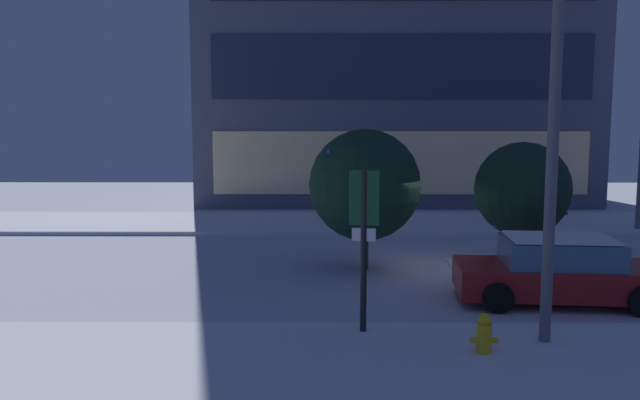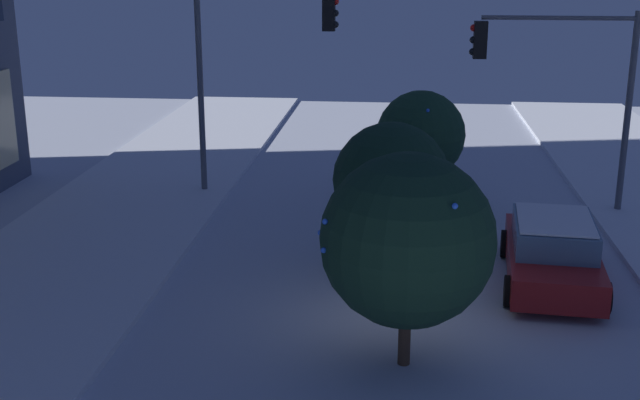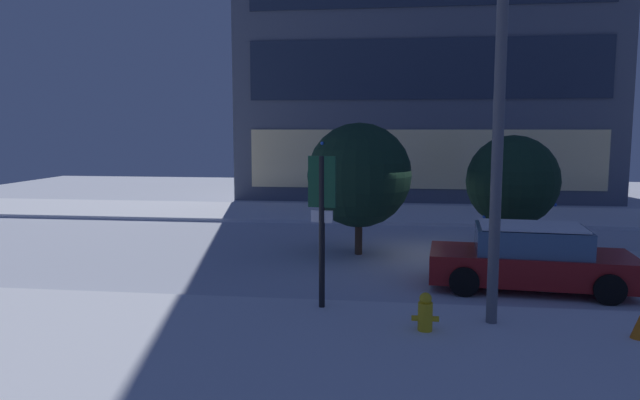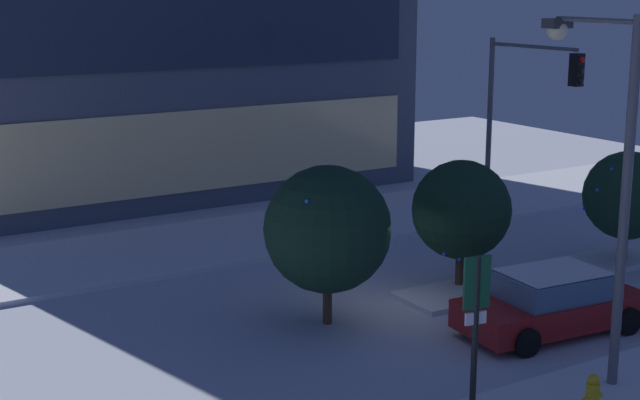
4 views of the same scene
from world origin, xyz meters
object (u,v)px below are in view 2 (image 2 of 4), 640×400
(car_near, at_px, (552,252))
(traffic_light_corner_near_right, at_px, (563,73))
(traffic_light_corner_far_right, at_px, (253,51))
(decorated_tree_median, at_px, (391,181))
(decorated_tree_right_of_median, at_px, (408,240))
(decorated_tree_left_of_median, at_px, (421,135))

(car_near, xyz_separation_m, traffic_light_corner_near_right, (5.39, -0.93, 3.23))
(traffic_light_corner_near_right, xyz_separation_m, traffic_light_corner_far_right, (0.91, 8.66, 0.39))
(car_near, relative_size, decorated_tree_median, 1.35)
(traffic_light_corner_near_right, bearing_deg, decorated_tree_right_of_median, 66.38)
(traffic_light_corner_near_right, bearing_deg, traffic_light_corner_far_right, -5.97)
(traffic_light_corner_near_right, height_order, decorated_tree_median, traffic_light_corner_near_right)
(car_near, xyz_separation_m, decorated_tree_right_of_median, (-4.16, 3.25, 1.63))
(traffic_light_corner_near_right, bearing_deg, car_near, 80.25)
(car_near, bearing_deg, decorated_tree_right_of_median, 147.04)
(decorated_tree_median, height_order, decorated_tree_right_of_median, decorated_tree_right_of_median)
(traffic_light_corner_near_right, xyz_separation_m, decorated_tree_median, (-5.16, 4.52, -1.75))
(car_near, bearing_deg, decorated_tree_median, 91.40)
(decorated_tree_median, bearing_deg, decorated_tree_left_of_median, -7.79)
(traffic_light_corner_near_right, relative_size, decorated_tree_right_of_median, 1.45)
(car_near, relative_size, decorated_tree_left_of_median, 1.42)
(traffic_light_corner_far_right, relative_size, decorated_tree_right_of_median, 1.61)
(traffic_light_corner_far_right, xyz_separation_m, decorated_tree_right_of_median, (-10.46, -4.48, -1.99))
(car_near, distance_m, traffic_light_corner_near_right, 6.35)
(decorated_tree_right_of_median, bearing_deg, car_near, -38.02)
(car_near, xyz_separation_m, decorated_tree_left_of_median, (5.78, 2.83, 1.35))
(decorated_tree_median, relative_size, decorated_tree_left_of_median, 1.05)
(car_near, xyz_separation_m, traffic_light_corner_far_right, (6.30, 7.73, 3.62))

